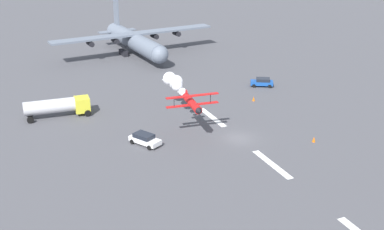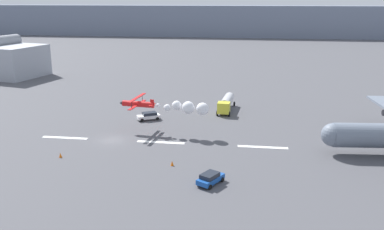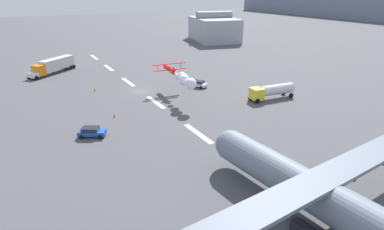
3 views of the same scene
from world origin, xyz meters
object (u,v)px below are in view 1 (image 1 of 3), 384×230
(airport_staff_sedan, at_px, (145,139))
(followme_car_yellow, at_px, (262,82))
(traffic_cone_near, at_px, (314,139))
(stunt_biplane_red, at_px, (178,87))
(traffic_cone_far, at_px, (254,99))
(cargo_transport_plane, at_px, (136,41))
(fuel_tanker_truck, at_px, (58,106))

(airport_staff_sedan, bearing_deg, followme_car_yellow, -61.59)
(followme_car_yellow, xyz_separation_m, traffic_cone_near, (-23.13, 6.03, -0.44))
(stunt_biplane_red, relative_size, traffic_cone_near, 21.74)
(traffic_cone_far, bearing_deg, cargo_transport_plane, 14.26)
(cargo_transport_plane, bearing_deg, followme_car_yellow, -154.02)
(stunt_biplane_red, height_order, airport_staff_sedan, stunt_biplane_red)
(cargo_transport_plane, distance_m, followme_car_yellow, 32.40)
(cargo_transport_plane, distance_m, airport_staff_sedan, 45.68)
(stunt_biplane_red, bearing_deg, airport_staff_sedan, 132.10)
(stunt_biplane_red, distance_m, fuel_tanker_truck, 18.45)
(followme_car_yellow, bearing_deg, traffic_cone_near, 165.38)
(cargo_transport_plane, relative_size, stunt_biplane_red, 2.27)
(fuel_tanker_truck, relative_size, followme_car_yellow, 2.25)
(fuel_tanker_truck, bearing_deg, airport_staff_sedan, -148.93)
(fuel_tanker_truck, bearing_deg, cargo_transport_plane, -36.75)
(stunt_biplane_red, xyz_separation_m, traffic_cone_far, (1.73, -14.16, -4.55))
(airport_staff_sedan, height_order, traffic_cone_near, airport_staff_sedan)
(cargo_transport_plane, xyz_separation_m, airport_staff_sedan, (-43.72, 12.99, -2.46))
(stunt_biplane_red, relative_size, fuel_tanker_truck, 1.66)
(followme_car_yellow, height_order, airport_staff_sedan, same)
(stunt_biplane_red, bearing_deg, followme_car_yellow, -68.37)
(followme_car_yellow, distance_m, airport_staff_sedan, 30.86)
(cargo_transport_plane, xyz_separation_m, followme_car_yellow, (-29.04, -14.15, -2.47))
(stunt_biplane_red, xyz_separation_m, fuel_tanker_truck, (7.58, 16.52, -3.18))
(fuel_tanker_truck, xyz_separation_m, airport_staff_sedan, (-14.57, -8.78, -0.94))
(airport_staff_sedan, bearing_deg, stunt_biplane_red, -47.90)
(fuel_tanker_truck, bearing_deg, traffic_cone_near, -127.60)
(cargo_transport_plane, relative_size, fuel_tanker_truck, 3.76)
(fuel_tanker_truck, height_order, followme_car_yellow, fuel_tanker_truck)
(followme_car_yellow, xyz_separation_m, traffic_cone_far, (-5.97, 5.25, -0.44))
(airport_staff_sedan, bearing_deg, fuel_tanker_truck, 31.07)
(cargo_transport_plane, xyz_separation_m, fuel_tanker_truck, (-29.15, 21.77, -1.53))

